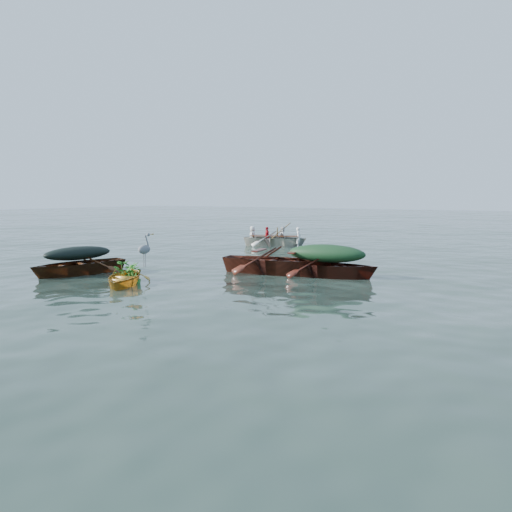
# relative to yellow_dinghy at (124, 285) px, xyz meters

# --- Properties ---
(ground) EXTENTS (140.00, 140.00, 0.00)m
(ground) POSITION_rel_yellow_dinghy_xyz_m (2.77, 1.88, 0.00)
(ground) COLOR #2C3D34
(ground) RESTS_ON ground
(yellow_dinghy) EXTENTS (2.43, 2.83, 0.68)m
(yellow_dinghy) POSITION_rel_yellow_dinghy_xyz_m (0.00, 0.00, 0.00)
(yellow_dinghy) COLOR gold
(yellow_dinghy) RESTS_ON ground
(dark_covered_boat) EXTENTS (2.14, 3.93, 0.93)m
(dark_covered_boat) POSITION_rel_yellow_dinghy_xyz_m (-2.44, 0.47, 0.00)
(dark_covered_boat) COLOR #4B2B11
(dark_covered_boat) RESTS_ON ground
(green_tarp_boat) EXTENTS (4.24, 2.01, 0.93)m
(green_tarp_boat) POSITION_rel_yellow_dinghy_xyz_m (3.97, 4.02, 0.00)
(green_tarp_boat) COLOR #41170F
(green_tarp_boat) RESTS_ON ground
(open_wooden_boat) EXTENTS (4.87, 2.28, 1.11)m
(open_wooden_boat) POSITION_rel_yellow_dinghy_xyz_m (2.48, 3.73, 0.00)
(open_wooden_boat) COLOR #532014
(open_wooden_boat) RESTS_ON ground
(rowed_boat) EXTENTS (4.22, 2.56, 0.95)m
(rowed_boat) POSITION_rel_yellow_dinghy_xyz_m (-1.67, 10.65, 0.00)
(rowed_boat) COLOR silver
(rowed_boat) RESTS_ON ground
(dark_tarp_cover) EXTENTS (1.18, 2.16, 0.40)m
(dark_tarp_cover) POSITION_rel_yellow_dinghy_xyz_m (-2.44, 0.47, 0.67)
(dark_tarp_cover) COLOR black
(dark_tarp_cover) RESTS_ON dark_covered_boat
(green_tarp_cover) EXTENTS (2.33, 1.11, 0.52)m
(green_tarp_cover) POSITION_rel_yellow_dinghy_xyz_m (3.97, 4.02, 0.73)
(green_tarp_cover) COLOR #163618
(green_tarp_cover) RESTS_ON green_tarp_boat
(thwart_benches) EXTENTS (2.46, 1.28, 0.04)m
(thwart_benches) POSITION_rel_yellow_dinghy_xyz_m (2.48, 3.73, 0.58)
(thwart_benches) COLOR #42150F
(thwart_benches) RESTS_ON open_wooden_boat
(heron) EXTENTS (0.46, 0.49, 0.92)m
(heron) POSITION_rel_yellow_dinghy_xyz_m (0.43, 0.35, 0.80)
(heron) COLOR gray
(heron) RESTS_ON yellow_dinghy
(dinghy_weeds) EXTENTS (1.08, 1.14, 0.60)m
(dinghy_weeds) POSITION_rel_yellow_dinghy_xyz_m (-0.29, 0.47, 0.64)
(dinghy_weeds) COLOR #226119
(dinghy_weeds) RESTS_ON yellow_dinghy
(rowers) EXTENTS (3.04, 2.02, 0.76)m
(rowers) POSITION_rel_yellow_dinghy_xyz_m (-1.67, 10.65, 0.86)
(rowers) COLOR white
(rowers) RESTS_ON rowed_boat
(oars) EXTENTS (1.47, 2.65, 0.06)m
(oars) POSITION_rel_yellow_dinghy_xyz_m (-1.67, 10.65, 0.51)
(oars) COLOR olive
(oars) RESTS_ON rowed_boat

